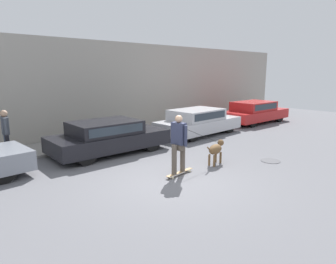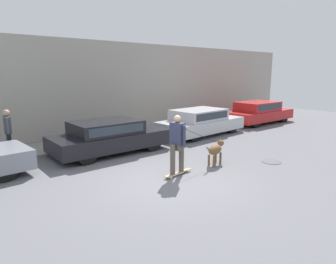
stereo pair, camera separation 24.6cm
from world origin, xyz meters
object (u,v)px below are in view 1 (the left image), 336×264
parked_car_3 (255,112)px  parked_car_1 (108,137)px  skateboarder (179,142)px  dog (216,149)px  pedestrian_with_bag (6,132)px  parked_car_2 (198,122)px

parked_car_3 → parked_car_1: bearing=-177.9°
parked_car_1 → skateboarder: size_ratio=1.75×
dog → pedestrian_with_bag: size_ratio=0.68×
parked_car_3 → pedestrian_with_bag: 12.65m
dog → skateboarder: skateboarder is taller
skateboarder → pedestrian_with_bag: bearing=117.7°
pedestrian_with_bag → parked_car_3: bearing=-176.3°
parked_car_1 → skateboarder: 3.43m
dog → parked_car_2: bearing=36.9°
parked_car_3 → skateboarder: bearing=-158.1°
parked_car_2 → skateboarder: (-4.59, -3.39, 0.39)m
dog → pedestrian_with_bag: bearing=121.4°
parked_car_2 → skateboarder: size_ratio=1.78×
parked_car_1 → pedestrian_with_bag: 3.34m
parked_car_1 → parked_car_3: size_ratio=0.97×
parked_car_2 → skateboarder: bearing=-144.8°
parked_car_2 → dog: size_ratio=4.05×
parked_car_2 → skateboarder: 5.72m
parked_car_1 → skateboarder: bearing=-84.6°
parked_car_2 → dog: bearing=-132.2°
parked_car_3 → dog: 8.52m
parked_car_3 → dog: (-7.80, -3.43, -0.13)m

